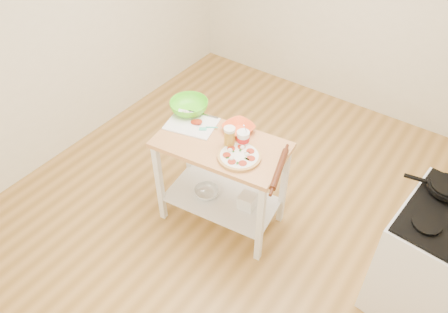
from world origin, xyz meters
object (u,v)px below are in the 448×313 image
object	(u,v)px
skillet	(446,187)
spatula	(208,128)
prep_island	(221,167)
shelf_bin	(247,201)
cutting_board	(192,123)
gas_stove	(436,262)
rolling_pin	(279,169)
shelf_glass_bowl	(206,192)
orange_bowl	(239,128)
pizza	(239,156)
yogurt_tub	(243,138)
knife	(199,114)
beer_pint	(229,137)
green_bowl	(189,107)

from	to	relation	value
skillet	spatula	world-z (taller)	skillet
prep_island	shelf_bin	distance (m)	0.40
cutting_board	spatula	xyz separation A→B (m)	(0.15, 0.02, 0.01)
gas_stove	skillet	xyz separation A→B (m)	(-0.15, 0.21, 0.50)
rolling_pin	shelf_glass_bowl	xyz separation A→B (m)	(-0.66, -0.03, -0.63)
orange_bowl	spatula	bearing A→B (deg)	-149.19
pizza	yogurt_tub	distance (m)	0.16
knife	orange_bowl	bearing A→B (deg)	-10.60
prep_island	skillet	world-z (taller)	skillet
pizza	cutting_board	distance (m)	0.56
yogurt_tub	shelf_glass_bowl	xyz separation A→B (m)	(-0.28, -0.13, -0.67)
gas_stove	yogurt_tub	size ratio (longest dim) A/B	5.09
skillet	shelf_glass_bowl	bearing A→B (deg)	-174.56
rolling_pin	shelf_glass_bowl	distance (m)	0.92
shelf_glass_bowl	beer_pint	bearing A→B (deg)	14.30
green_bowl	shelf_bin	size ratio (longest dim) A/B	2.44
cutting_board	knife	distance (m)	0.13
green_bowl	beer_pint	xyz separation A→B (m)	(0.54, -0.18, 0.04)
skillet	shelf_bin	size ratio (longest dim) A/B	3.10
cutting_board	spatula	bearing A→B (deg)	-7.87
pizza	rolling_pin	distance (m)	0.33
cutting_board	spatula	world-z (taller)	cutting_board
shelf_bin	beer_pint	bearing A→B (deg)	-164.29
yogurt_tub	rolling_pin	distance (m)	0.40
beer_pint	rolling_pin	xyz separation A→B (m)	(0.46, -0.02, -0.07)
skillet	pizza	distance (m)	1.45
shelf_glass_bowl	orange_bowl	bearing A→B (deg)	57.41
beer_pint	skillet	bearing A→B (deg)	16.20
green_bowl	gas_stove	bearing A→B (deg)	1.38
beer_pint	yogurt_tub	distance (m)	0.11
spatula	shelf_bin	world-z (taller)	spatula
yogurt_tub	shelf_bin	world-z (taller)	yogurt_tub
green_bowl	pizza	bearing A→B (deg)	-19.62
skillet	yogurt_tub	size ratio (longest dim) A/B	1.91
knife	yogurt_tub	bearing A→B (deg)	-24.00
knife	beer_pint	size ratio (longest dim) A/B	1.49
yogurt_tub	shelf_glass_bowl	size ratio (longest dim) A/B	1.00
orange_bowl	beer_pint	world-z (taller)	beer_pint
rolling_pin	shelf_bin	world-z (taller)	rolling_pin
orange_bowl	rolling_pin	world-z (taller)	orange_bowl
skillet	prep_island	bearing A→B (deg)	-174.75
yogurt_tub	shelf_bin	xyz separation A→B (m)	(0.09, -0.03, -0.63)
prep_island	shelf_glass_bowl	distance (m)	0.37
beer_pint	shelf_bin	xyz separation A→B (m)	(0.16, 0.05, -0.66)
cutting_board	knife	bearing A→B (deg)	86.26
beer_pint	shelf_glass_bowl	size ratio (longest dim) A/B	0.82
shelf_bin	yogurt_tub	bearing A→B (deg)	158.98
knife	prep_island	bearing A→B (deg)	-40.15
green_bowl	shelf_glass_bowl	bearing A→B (deg)	-34.11
skillet	rolling_pin	world-z (taller)	skillet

